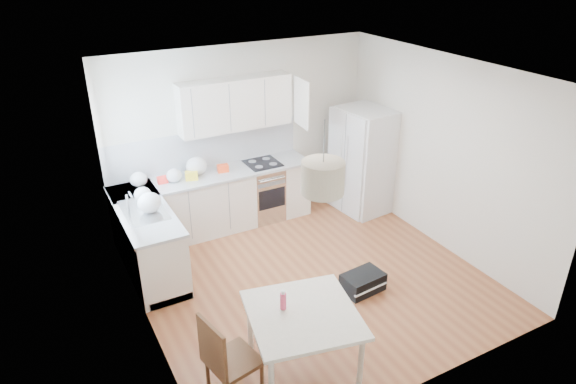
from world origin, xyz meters
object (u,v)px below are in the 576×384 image
object	(u,v)px
refrigerator	(364,160)
gym_bag	(363,282)
dining_table	(303,320)
dining_chair	(234,358)

from	to	relation	value
refrigerator	gym_bag	xyz separation A→B (m)	(-1.31, -1.86, -0.73)
dining_table	dining_chair	distance (m)	0.74
refrigerator	gym_bag	bearing A→B (deg)	-131.07
dining_table	dining_chair	world-z (taller)	dining_chair
refrigerator	dining_chair	bearing A→B (deg)	-147.64
dining_table	dining_chair	xyz separation A→B (m)	(-0.71, 0.05, -0.20)
dining_chair	gym_bag	bearing A→B (deg)	10.13
dining_table	gym_bag	xyz separation A→B (m)	(1.39, 0.88, -0.60)
refrigerator	dining_chair	xyz separation A→B (m)	(-3.41, -2.69, -0.33)
refrigerator	dining_chair	size ratio (longest dim) A/B	1.65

